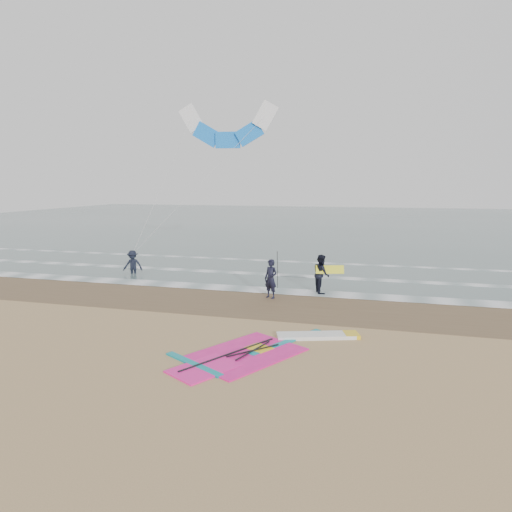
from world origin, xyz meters
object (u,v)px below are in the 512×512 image
(person_standing, at_px, (271,279))
(surf_kite, at_px, (227,129))
(windsurf_rig, at_px, (267,349))
(person_walking, at_px, (321,274))
(person_wading, at_px, (133,259))

(person_standing, height_order, surf_kite, surf_kite)
(windsurf_rig, bearing_deg, person_walking, 84.66)
(person_wading, bearing_deg, person_walking, -21.81)
(person_wading, bearing_deg, person_standing, -33.20)
(windsurf_rig, height_order, person_wading, person_wading)
(person_standing, xyz_separation_m, person_wading, (-8.83, 3.39, -0.03))
(person_wading, relative_size, surf_kite, 0.19)
(person_standing, distance_m, person_walking, 2.58)
(windsurf_rig, height_order, person_walking, person_walking)
(person_standing, height_order, person_walking, person_walking)
(surf_kite, bearing_deg, person_standing, -58.66)
(person_standing, relative_size, person_walking, 0.97)
(windsurf_rig, relative_size, person_walking, 3.07)
(person_wading, distance_m, surf_kite, 9.47)
(person_walking, height_order, surf_kite, surf_kite)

